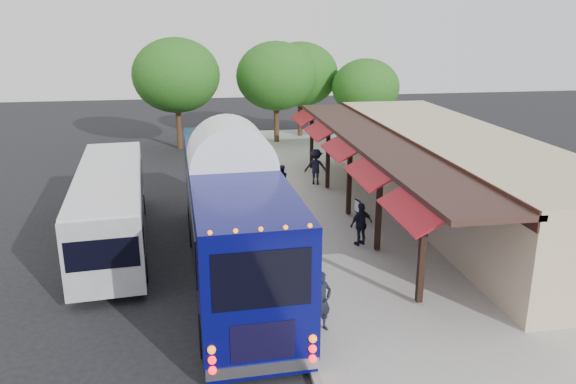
{
  "coord_description": "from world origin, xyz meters",
  "views": [
    {
      "loc": [
        -2.42,
        -18.14,
        8.18
      ],
      "look_at": [
        0.9,
        2.48,
        1.8
      ],
      "focal_mm": 35.0,
      "sensor_mm": 36.0,
      "label": 1
    }
  ],
  "objects_px": {
    "coach_bus": "(232,210)",
    "ped_a": "(321,301)",
    "ped_c": "(361,224)",
    "sign_board": "(357,207)",
    "ped_b": "(281,181)",
    "ped_d": "(316,167)",
    "city_bus": "(111,204)"
  },
  "relations": [
    {
      "from": "sign_board",
      "to": "ped_c",
      "type": "bearing_deg",
      "value": -114.72
    },
    {
      "from": "coach_bus",
      "to": "ped_b",
      "type": "relative_size",
      "value": 8.51
    },
    {
      "from": "ped_c",
      "to": "ped_d",
      "type": "height_order",
      "value": "ped_d"
    },
    {
      "from": "ped_a",
      "to": "ped_b",
      "type": "distance_m",
      "value": 12.26
    },
    {
      "from": "ped_a",
      "to": "ped_c",
      "type": "bearing_deg",
      "value": 37.33
    },
    {
      "from": "ped_a",
      "to": "ped_b",
      "type": "bearing_deg",
      "value": 59.77
    },
    {
      "from": "coach_bus",
      "to": "ped_c",
      "type": "bearing_deg",
      "value": 12.42
    },
    {
      "from": "coach_bus",
      "to": "sign_board",
      "type": "relative_size",
      "value": 12.97
    },
    {
      "from": "city_bus",
      "to": "ped_b",
      "type": "relative_size",
      "value": 7.08
    },
    {
      "from": "ped_b",
      "to": "coach_bus",
      "type": "bearing_deg",
      "value": 58.8
    },
    {
      "from": "city_bus",
      "to": "ped_d",
      "type": "height_order",
      "value": "city_bus"
    },
    {
      "from": "city_bus",
      "to": "sign_board",
      "type": "relative_size",
      "value": 10.79
    },
    {
      "from": "city_bus",
      "to": "ped_c",
      "type": "xyz_separation_m",
      "value": [
        9.18,
        -2.0,
        -0.61
      ]
    },
    {
      "from": "sign_board",
      "to": "ped_a",
      "type": "bearing_deg",
      "value": -124.5
    },
    {
      "from": "ped_c",
      "to": "ped_d",
      "type": "bearing_deg",
      "value": -110.6
    },
    {
      "from": "coach_bus",
      "to": "city_bus",
      "type": "bearing_deg",
      "value": 140.99
    },
    {
      "from": "ped_b",
      "to": "ped_d",
      "type": "distance_m",
      "value": 2.72
    },
    {
      "from": "ped_c",
      "to": "ped_d",
      "type": "distance_m",
      "value": 8.31
    },
    {
      "from": "coach_bus",
      "to": "ped_d",
      "type": "distance_m",
      "value": 10.79
    },
    {
      "from": "ped_d",
      "to": "sign_board",
      "type": "xyz_separation_m",
      "value": [
        0.49,
        -5.98,
        -0.23
      ]
    },
    {
      "from": "ped_a",
      "to": "ped_d",
      "type": "distance_m",
      "value": 14.29
    },
    {
      "from": "ped_a",
      "to": "ped_c",
      "type": "xyz_separation_m",
      "value": [
        2.77,
        5.7,
        -0.04
      ]
    },
    {
      "from": "city_bus",
      "to": "sign_board",
      "type": "height_order",
      "value": "city_bus"
    },
    {
      "from": "city_bus",
      "to": "ped_c",
      "type": "relative_size",
      "value": 6.57
    },
    {
      "from": "coach_bus",
      "to": "ped_a",
      "type": "bearing_deg",
      "value": -67.45
    },
    {
      "from": "ped_d",
      "to": "sign_board",
      "type": "height_order",
      "value": "ped_d"
    },
    {
      "from": "coach_bus",
      "to": "ped_a",
      "type": "height_order",
      "value": "coach_bus"
    },
    {
      "from": "ped_d",
      "to": "ped_c",
      "type": "bearing_deg",
      "value": 104.77
    },
    {
      "from": "ped_a",
      "to": "ped_c",
      "type": "height_order",
      "value": "ped_a"
    },
    {
      "from": "coach_bus",
      "to": "city_bus",
      "type": "relative_size",
      "value": 1.2
    },
    {
      "from": "ped_c",
      "to": "sign_board",
      "type": "bearing_deg",
      "value": -122.89
    },
    {
      "from": "city_bus",
      "to": "ped_d",
      "type": "distance_m",
      "value": 11.18
    }
  ]
}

